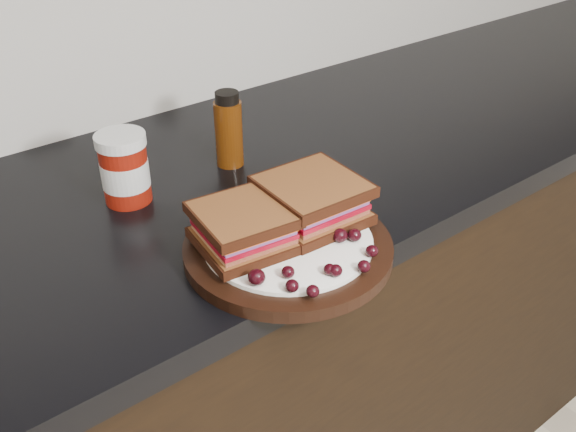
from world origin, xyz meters
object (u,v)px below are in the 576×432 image
Objects in this scene: plate at (288,248)px; oil_bottle at (229,129)px; condiment_jar at (124,168)px; sandwich_left at (244,228)px.

oil_bottle is at bearing 72.63° from plate.
condiment_jar is 0.86× the size of oil_bottle.
oil_bottle is at bearing 1.09° from condiment_jar.
sandwich_left is (-0.05, 0.02, 0.04)m from plate.
plate is 0.28m from oil_bottle.
sandwich_left reaches higher than plate.
condiment_jar is at bearing 112.05° from plate.
condiment_jar is 0.19m from oil_bottle.
plate is at bearing -67.95° from condiment_jar.
oil_bottle reaches higher than sandwich_left.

